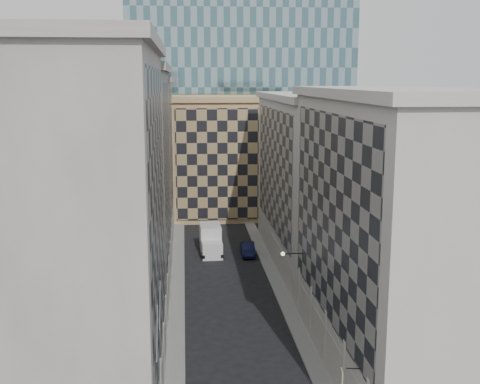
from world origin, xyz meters
TOP-DOWN VIEW (x-y plane):
  - sidewalk_west at (-5.25, 30.00)m, footprint 1.50×100.00m
  - sidewalk_east at (5.25, 30.00)m, footprint 1.50×100.00m
  - bldg_left_a at (-10.88, 11.00)m, footprint 10.80×22.80m
  - bldg_left_b at (-10.88, 33.00)m, footprint 10.80×22.80m
  - bldg_left_c at (-10.88, 55.00)m, footprint 10.80×22.80m
  - bldg_right_a at (10.88, 15.00)m, footprint 10.80×26.80m
  - bldg_right_b at (10.89, 42.00)m, footprint 10.80×28.80m
  - tan_block at (2.00, 67.90)m, footprint 16.80×14.80m
  - church_tower at (0.00, 82.00)m, footprint 7.20×7.20m
  - flagpoles_left at (-5.90, 6.00)m, footprint 0.10×6.33m
  - bracket_lamp at (4.38, 24.00)m, footprint 1.98×0.36m
  - box_truck at (-1.20, 45.97)m, footprint 2.72×6.31m
  - dark_car at (3.27, 44.55)m, footprint 1.68×4.66m
  - shop_sign at (4.96, 6.35)m, footprint 1.21×0.75m

SIDE VIEW (x-z plane):
  - sidewalk_west at x=-5.25m, z-range 0.00..0.15m
  - sidewalk_east at x=5.25m, z-range 0.00..0.15m
  - dark_car at x=3.27m, z-range 0.00..1.53m
  - box_truck at x=-1.20m, z-range -0.22..3.20m
  - shop_sign at x=4.96m, z-range 3.42..4.25m
  - bracket_lamp at x=4.38m, z-range 6.02..6.38m
  - flagpoles_left at x=-5.90m, z-range 6.83..9.17m
  - tan_block at x=2.00m, z-range 0.04..18.84m
  - bldg_right_b at x=10.89m, z-range 0.00..19.70m
  - bldg_right_a at x=10.88m, z-range -0.03..20.67m
  - bldg_left_c at x=-10.88m, z-range -0.02..21.68m
  - bldg_left_b at x=-10.88m, z-range -0.03..22.67m
  - bldg_left_a at x=-10.88m, z-range -0.03..23.67m
  - church_tower at x=0.00m, z-range 1.20..52.70m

